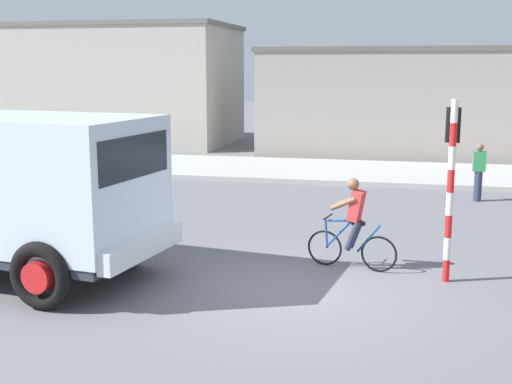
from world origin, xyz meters
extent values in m
plane|color=slate|center=(0.00, 0.00, 0.00)|extent=(120.00, 120.00, 0.00)
cube|color=#ADADA8|center=(0.00, 12.86, 0.08)|extent=(80.00, 5.00, 0.16)
cube|color=silver|center=(-5.03, -0.25, 1.80)|extent=(5.50, 3.19, 2.20)
cube|color=#2D3338|center=(-5.03, -0.25, 0.62)|extent=(5.39, 3.13, 0.16)
cube|color=silver|center=(-2.36, -0.62, 0.80)|extent=(0.57, 2.39, 0.36)
cube|color=black|center=(-2.51, -0.60, 2.30)|extent=(0.41, 2.12, 0.70)
torus|color=black|center=(-3.26, 0.80, 0.55)|extent=(1.12, 0.39, 1.10)
cylinder|color=red|center=(-3.26, 0.80, 0.55)|extent=(0.53, 0.37, 0.50)
torus|color=black|center=(-3.62, -1.74, 0.55)|extent=(1.12, 0.39, 1.10)
cylinder|color=red|center=(-3.62, -1.74, 0.55)|extent=(0.53, 0.37, 0.50)
torus|color=black|center=(0.39, 1.64, 0.34)|extent=(0.67, 0.18, 0.68)
torus|color=black|center=(1.42, 1.42, 0.34)|extent=(0.67, 0.18, 0.68)
cylinder|color=#1E4C8C|center=(0.73, 1.57, 0.91)|extent=(0.60, 0.17, 0.09)
cylinder|color=#1E4C8C|center=(0.67, 1.58, 0.66)|extent=(0.51, 0.15, 0.57)
cylinder|color=#1E4C8C|center=(1.22, 1.46, 0.61)|extent=(0.44, 0.13, 0.57)
cylinder|color=#1E4C8C|center=(0.41, 1.63, 0.64)|extent=(0.10, 0.06, 0.59)
cylinder|color=black|center=(0.44, 1.63, 0.95)|extent=(0.13, 0.50, 0.03)
cube|color=black|center=(1.02, 1.51, 0.88)|extent=(0.26, 0.17, 0.06)
cube|color=#D13838|center=(0.97, 1.52, 1.21)|extent=(0.35, 0.37, 0.59)
sphere|color=brown|center=(0.90, 1.53, 1.61)|extent=(0.22, 0.22, 0.22)
cylinder|color=#2D334C|center=(0.92, 1.42, 0.65)|extent=(0.32, 0.18, 0.57)
cylinder|color=brown|center=(0.74, 1.40, 1.26)|extent=(0.50, 0.19, 0.29)
cylinder|color=#2D334C|center=(0.96, 1.62, 0.65)|extent=(0.32, 0.18, 0.57)
cylinder|color=brown|center=(0.81, 1.71, 1.26)|extent=(0.50, 0.19, 0.29)
cylinder|color=red|center=(2.60, 1.12, 0.20)|extent=(0.12, 0.12, 0.40)
cylinder|color=white|center=(2.60, 1.12, 0.60)|extent=(0.12, 0.12, 0.40)
cylinder|color=red|center=(2.60, 1.12, 1.00)|extent=(0.12, 0.12, 0.40)
cylinder|color=white|center=(2.60, 1.12, 1.40)|extent=(0.12, 0.12, 0.40)
cylinder|color=red|center=(2.60, 1.12, 1.80)|extent=(0.12, 0.12, 0.40)
cylinder|color=white|center=(2.60, 1.12, 2.20)|extent=(0.12, 0.12, 0.40)
cylinder|color=red|center=(2.60, 1.12, 2.60)|extent=(0.12, 0.12, 0.40)
cylinder|color=white|center=(2.60, 1.12, 3.00)|extent=(0.12, 0.12, 0.40)
cube|color=black|center=(2.60, 1.30, 2.75)|extent=(0.24, 0.20, 0.60)
sphere|color=orange|center=(2.60, 1.42, 2.75)|extent=(0.14, 0.14, 0.14)
cube|color=white|center=(-8.80, 6.06, 0.65)|extent=(4.16, 2.13, 0.70)
cube|color=black|center=(-8.95, 6.08, 1.30)|extent=(2.34, 1.68, 0.60)
cylinder|color=black|center=(-7.47, 6.77, 0.30)|extent=(0.62, 0.24, 0.60)
cylinder|color=black|center=(-7.66, 5.08, 0.30)|extent=(0.62, 0.24, 0.60)
cylinder|color=black|center=(-9.94, 7.04, 0.30)|extent=(0.62, 0.24, 0.60)
cylinder|color=#2D334C|center=(3.83, 8.79, 0.42)|extent=(0.22, 0.22, 0.85)
cube|color=#338C51|center=(3.83, 8.79, 1.13)|extent=(0.34, 0.22, 0.56)
sphere|color=brown|center=(3.83, 8.79, 1.52)|extent=(0.20, 0.20, 0.20)
cube|color=#B2AD9E|center=(-11.84, 20.73, 2.77)|extent=(10.27, 6.83, 5.54)
cube|color=slate|center=(-11.84, 20.73, 5.64)|extent=(10.47, 6.96, 0.20)
cube|color=#9E9389|center=(1.09, 18.52, 2.15)|extent=(10.68, 5.35, 4.30)
cube|color=#5E5852|center=(1.09, 18.52, 4.40)|extent=(10.89, 5.45, 0.20)
camera|label=1|loc=(1.85, -10.73, 3.74)|focal=47.22mm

